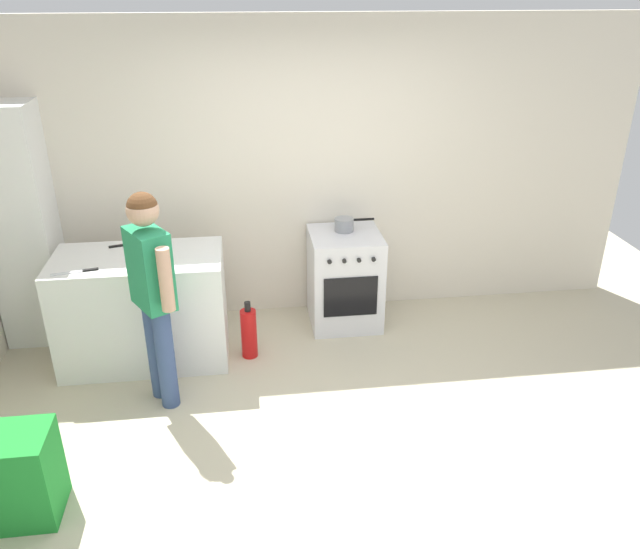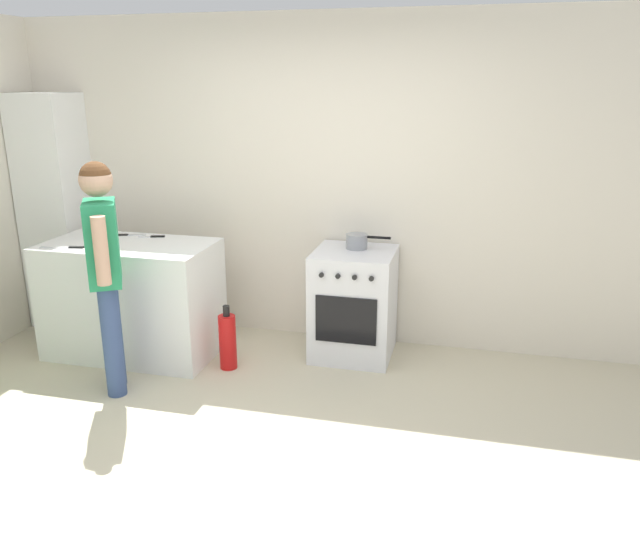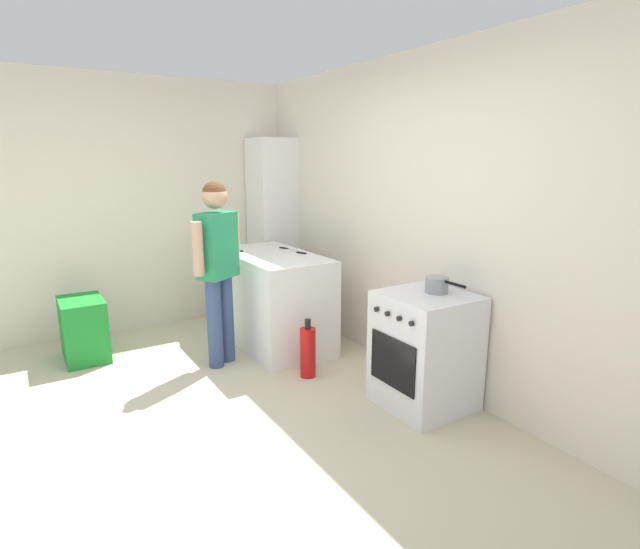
{
  "view_description": "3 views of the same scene",
  "coord_description": "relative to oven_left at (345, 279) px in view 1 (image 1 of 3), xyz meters",
  "views": [
    {
      "loc": [
        -0.52,
        -3.33,
        2.82
      ],
      "look_at": [
        0.02,
        0.74,
        0.88
      ],
      "focal_mm": 35.0,
      "sensor_mm": 36.0,
      "label": 1
    },
    {
      "loc": [
        1.19,
        -2.94,
        2.08
      ],
      "look_at": [
        0.29,
        0.71,
        0.92
      ],
      "focal_mm": 35.0,
      "sensor_mm": 36.0,
      "label": 2
    },
    {
      "loc": [
        2.84,
        -0.86,
        1.79
      ],
      "look_at": [
        -0.15,
        0.99,
        0.96
      ],
      "focal_mm": 28.0,
      "sensor_mm": 36.0,
      "label": 3
    }
  ],
  "objects": [
    {
      "name": "back_wall",
      "position": [
        -0.35,
        0.37,
        0.87
      ],
      "size": [
        6.0,
        0.1,
        2.6
      ],
      "primitive_type": "cube",
      "color": "silver",
      "rests_on": "ground"
    },
    {
      "name": "pot",
      "position": [
        0.0,
        0.08,
        0.48
      ],
      "size": [
        0.35,
        0.17,
        0.11
      ],
      "color": "gray",
      "rests_on": "oven_left"
    },
    {
      "name": "oven_left",
      "position": [
        0.0,
        0.0,
        0.0
      ],
      "size": [
        0.61,
        0.62,
        0.85
      ],
      "color": "silver",
      "rests_on": "ground"
    },
    {
      "name": "larder_cabinet",
      "position": [
        -2.65,
        0.1,
        0.57
      ],
      "size": [
        0.48,
        0.44,
        2.0
      ],
      "primitive_type": "cube",
      "color": "white",
      "rests_on": "ground"
    },
    {
      "name": "recycling_crate_upper",
      "position": [
        -2.26,
        -2.01,
        -0.01
      ],
      "size": [
        0.52,
        0.36,
        0.28
      ],
      "primitive_type": "cube",
      "color": "#1E842D",
      "rests_on": "recycling_crate_lower"
    },
    {
      "name": "fire_extinguisher",
      "position": [
        -0.87,
        -0.48,
        -0.21
      ],
      "size": [
        0.13,
        0.13,
        0.5
      ],
      "color": "red",
      "rests_on": "ground"
    },
    {
      "name": "knife_utility",
      "position": [
        -1.83,
        -0.14,
        0.48
      ],
      "size": [
        0.25,
        0.1,
        0.01
      ],
      "color": "silver",
      "rests_on": "counter_unit"
    },
    {
      "name": "recycling_crate_lower",
      "position": [
        -2.26,
        -2.01,
        -0.29
      ],
      "size": [
        0.52,
        0.36,
        0.28
      ],
      "primitive_type": "cube",
      "color": "#1E842D",
      "rests_on": "ground"
    },
    {
      "name": "ground_plane",
      "position": [
        -0.35,
        -1.58,
        -0.43
      ],
      "size": [
        8.0,
        8.0,
        0.0
      ],
      "primitive_type": "plane",
      "color": "beige"
    },
    {
      "name": "knife_paring",
      "position": [
        -1.6,
        -0.14,
        0.48
      ],
      "size": [
        0.21,
        0.09,
        0.01
      ],
      "color": "silver",
      "rests_on": "counter_unit"
    },
    {
      "name": "counter_unit",
      "position": [
        -1.7,
        -0.38,
        0.02
      ],
      "size": [
        1.3,
        0.7,
        0.9
      ],
      "primitive_type": "cube",
      "color": "white",
      "rests_on": "ground"
    },
    {
      "name": "person",
      "position": [
        -1.51,
        -0.99,
        0.53
      ],
      "size": [
        0.35,
        0.5,
        1.6
      ],
      "color": "#384C7A",
      "rests_on": "ground"
    },
    {
      "name": "knife_carving",
      "position": [
        -2.09,
        -0.61,
        0.48
      ],
      "size": [
        0.33,
        0.09,
        0.01
      ],
      "color": "silver",
      "rests_on": "counter_unit"
    }
  ]
}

